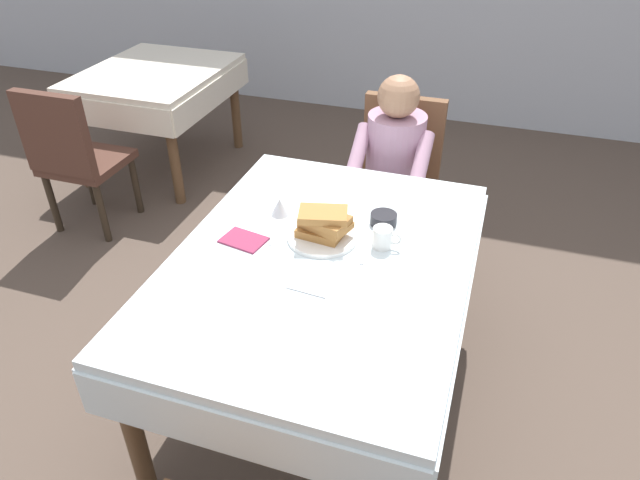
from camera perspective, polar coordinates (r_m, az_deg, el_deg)
ground_plane at (r=2.70m, az=0.11°, el=-14.49°), size 14.00×14.00×0.00m
dining_table_main at (r=2.25m, az=0.13°, el=-3.49°), size 1.12×1.52×0.74m
chair_diner at (r=3.27m, az=7.60°, el=6.63°), size 0.44×0.45×0.93m
diner_person at (r=3.07m, az=7.19°, el=7.65°), size 0.40×0.43×1.12m
plate_breakfast at (r=2.29m, az=0.24°, el=0.31°), size 0.28×0.28×0.02m
breakfast_stack at (r=2.26m, az=0.37°, el=1.70°), size 0.22×0.19×0.11m
cup_coffee at (r=2.24m, az=6.23°, el=0.24°), size 0.11×0.08×0.08m
bowl_butter at (r=2.39m, az=6.28°, el=2.09°), size 0.11×0.11×0.04m
syrup_pitcher at (r=2.44m, az=-3.97°, el=3.28°), size 0.08×0.08×0.07m
fork_left_of_plate at (r=2.34m, az=-4.35°, el=0.75°), size 0.03×0.18×0.00m
knife_right_of_plate at (r=2.24m, az=4.71°, el=-0.93°), size 0.02×0.20×0.00m
spoon_near_edge at (r=2.03m, az=-1.38°, el=-5.11°), size 0.15×0.03×0.00m
napkin_folded at (r=2.30m, az=-7.52°, el=0.01°), size 0.19×0.15×0.01m
background_table_far at (r=4.41m, az=-15.82°, el=14.40°), size 0.92×1.12×0.74m
background_chair_empty at (r=3.75m, az=-23.16°, el=7.85°), size 0.44×0.45×0.93m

